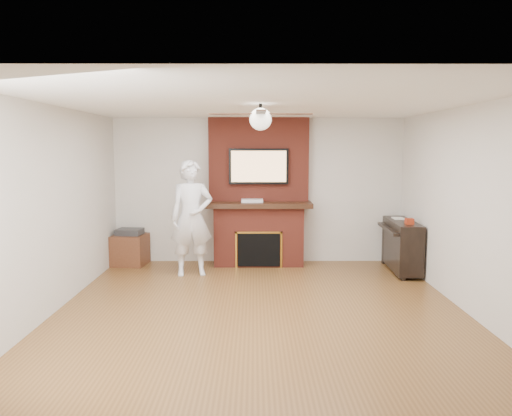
{
  "coord_description": "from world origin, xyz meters",
  "views": [
    {
      "loc": [
        -0.07,
        -5.9,
        1.98
      ],
      "look_at": [
        -0.05,
        0.9,
        1.17
      ],
      "focal_mm": 35.0,
      "sensor_mm": 36.0,
      "label": 1
    }
  ],
  "objects_px": {
    "person": "(192,218)",
    "piano": "(401,244)",
    "fireplace": "(259,206)",
    "side_table": "(130,248)"
  },
  "relations": [
    {
      "from": "fireplace",
      "to": "side_table",
      "type": "distance_m",
      "value": 2.31
    },
    {
      "from": "person",
      "to": "side_table",
      "type": "bearing_deg",
      "value": 137.61
    },
    {
      "from": "person",
      "to": "side_table",
      "type": "height_order",
      "value": "person"
    },
    {
      "from": "fireplace",
      "to": "person",
      "type": "distance_m",
      "value": 1.3
    },
    {
      "from": "piano",
      "to": "person",
      "type": "bearing_deg",
      "value": -174.09
    },
    {
      "from": "person",
      "to": "side_table",
      "type": "distance_m",
      "value": 1.47
    },
    {
      "from": "person",
      "to": "fireplace",
      "type": "bearing_deg",
      "value": 24.0
    },
    {
      "from": "person",
      "to": "piano",
      "type": "distance_m",
      "value": 3.39
    },
    {
      "from": "person",
      "to": "side_table",
      "type": "relative_size",
      "value": 2.9
    },
    {
      "from": "side_table",
      "to": "piano",
      "type": "bearing_deg",
      "value": 0.24
    }
  ]
}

